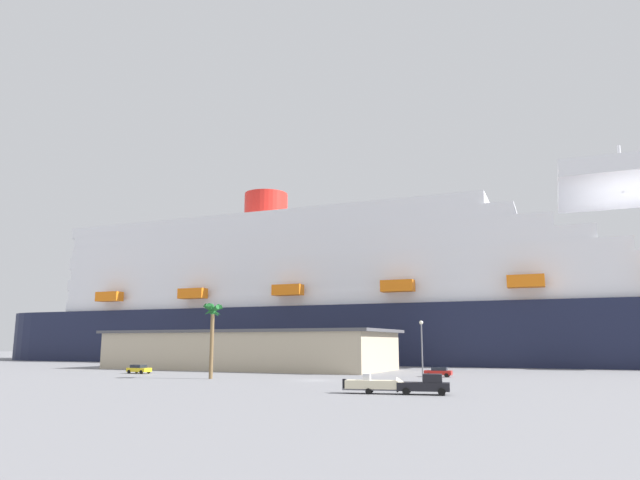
{
  "coord_description": "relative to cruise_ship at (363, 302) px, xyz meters",
  "views": [
    {
      "loc": [
        30.92,
        -83.34,
        5.51
      ],
      "look_at": [
        -9.71,
        28.99,
        26.76
      ],
      "focal_mm": 32.56,
      "sensor_mm": 36.0,
      "label": 1
    }
  ],
  "objects": [
    {
      "name": "palm_tree",
      "position": [
        -3.13,
        -77.1,
        -7.69
      ],
      "size": [
        3.3,
        3.22,
        11.74
      ],
      "color": "brown",
      "rests_on": "ground_plane"
    },
    {
      "name": "ground_plane",
      "position": [
        13.47,
        -45.02,
        -16.94
      ],
      "size": [
        600.0,
        600.0,
        0.0
      ],
      "primitive_type": "plane",
      "color": "gray"
    },
    {
      "name": "parked_car_red_hatchback",
      "position": [
        29.51,
        -59.78,
        -16.1
      ],
      "size": [
        4.44,
        2.17,
        1.58
      ],
      "color": "red",
      "rests_on": "ground_plane"
    },
    {
      "name": "terminal_building",
      "position": [
        -13.07,
        -45.43,
        -12.83
      ],
      "size": [
        64.46,
        28.16,
        8.17
      ],
      "color": "#B7A88C",
      "rests_on": "ground_plane"
    },
    {
      "name": "cruise_ship",
      "position": [
        0.0,
        0.0,
        0.0
      ],
      "size": [
        253.14,
        46.74,
        62.63
      ],
      "color": "#191E38",
      "rests_on": "ground_plane"
    },
    {
      "name": "street_lamp",
      "position": [
        29.21,
        -72.83,
        -11.32
      ],
      "size": [
        0.56,
        0.56,
        8.74
      ],
      "color": "slate",
      "rests_on": "ground_plane"
    },
    {
      "name": "parked_car_yellow_taxi",
      "position": [
        -23.7,
        -67.66,
        -16.1
      ],
      "size": [
        4.74,
        2.6,
        1.58
      ],
      "color": "yellow",
      "rests_on": "ground_plane"
    },
    {
      "name": "small_boat_on_trailer",
      "position": [
        28.07,
        -94.44,
        -15.97
      ],
      "size": [
        8.14,
        2.55,
        2.15
      ],
      "color": "#595960",
      "rests_on": "ground_plane"
    },
    {
      "name": "pickup_truck",
      "position": [
        33.22,
        -93.83,
        -15.89
      ],
      "size": [
        5.8,
        2.8,
        2.2
      ],
      "color": "black",
      "rests_on": "ground_plane"
    }
  ]
}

